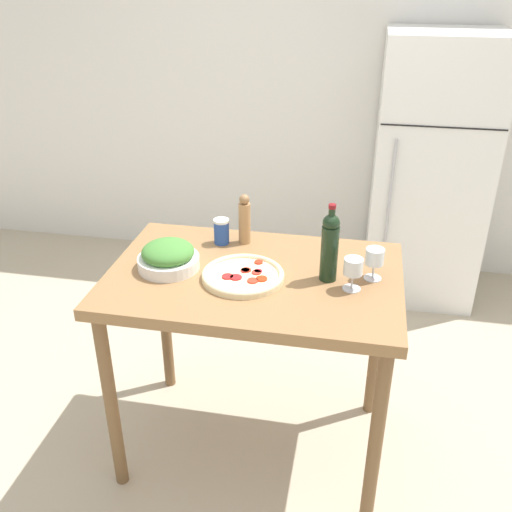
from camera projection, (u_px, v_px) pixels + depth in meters
ground_plane at (254, 442)px, 2.78m from camera, size 14.00×14.00×0.00m
wall_back at (311, 87)px, 3.93m from camera, size 6.40×0.06×2.60m
refrigerator at (430, 173)px, 3.68m from camera, size 0.71×0.66×1.72m
prep_counter at (254, 297)px, 2.39m from camera, size 1.20×0.79×0.95m
wine_bottle at (330, 246)px, 2.23m from camera, size 0.07×0.07×0.32m
wine_glass_near at (353, 268)px, 2.19m from camera, size 0.07×0.07×0.13m
wine_glass_far at (375, 258)px, 2.26m from camera, size 0.07×0.07×0.13m
pepper_mill at (245, 220)px, 2.54m from camera, size 0.05×0.05×0.23m
salad_bowl at (168, 257)px, 2.36m from camera, size 0.26×0.26×0.12m
homemade_pizza at (243, 275)px, 2.30m from camera, size 0.33×0.33×0.03m
salt_canister at (221, 231)px, 2.56m from camera, size 0.07×0.07×0.12m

